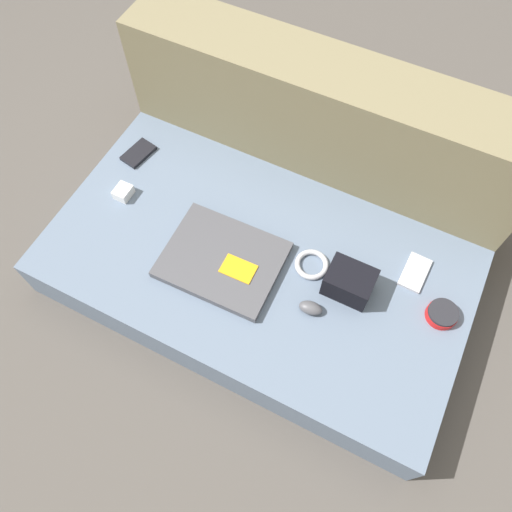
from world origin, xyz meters
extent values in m
plane|color=#4C4742|center=(0.00, 0.00, 0.00)|extent=(8.00, 8.00, 0.00)
cube|color=slate|center=(0.00, 0.00, 0.08)|extent=(1.16, 0.63, 0.15)
cube|color=#756B4C|center=(0.00, 0.42, 0.24)|extent=(1.16, 0.20, 0.48)
cube|color=#47474C|center=(-0.08, -0.05, 0.17)|extent=(0.32, 0.26, 0.02)
cube|color=orange|center=(-0.02, -0.06, 0.18)|extent=(0.09, 0.06, 0.00)
ellipsoid|color=#4C4C51|center=(0.19, -0.07, 0.17)|extent=(0.07, 0.05, 0.03)
cylinder|color=red|center=(0.50, 0.07, 0.16)|extent=(0.08, 0.08, 0.02)
cylinder|color=#232328|center=(0.50, 0.07, 0.18)|extent=(0.08, 0.08, 0.01)
cube|color=#B7B7BC|center=(0.40, 0.15, 0.16)|extent=(0.06, 0.11, 0.01)
cube|color=black|center=(-0.49, 0.17, 0.16)|extent=(0.08, 0.11, 0.01)
cube|color=black|center=(0.25, 0.03, 0.19)|extent=(0.12, 0.09, 0.08)
cube|color=silver|center=(-0.44, 0.02, 0.17)|extent=(0.04, 0.05, 0.03)
torus|color=#B2B2B7|center=(0.14, 0.05, 0.16)|extent=(0.09, 0.09, 0.01)
camera|label=1|loc=(0.29, -0.57, 1.36)|focal=35.00mm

